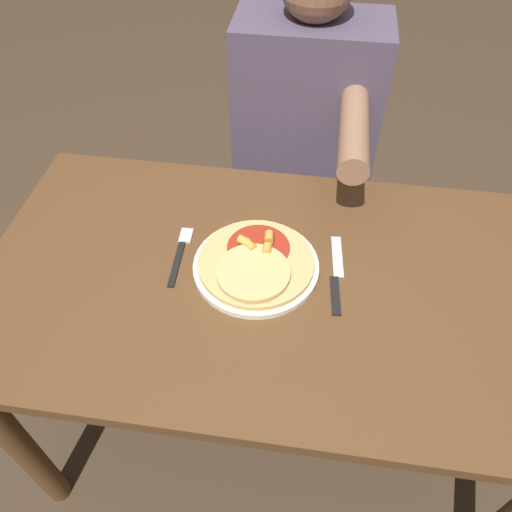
# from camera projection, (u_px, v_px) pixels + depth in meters

# --- Properties ---
(ground_plane) EXTENTS (8.00, 8.00, 0.00)m
(ground_plane) POSITION_uv_depth(u_px,v_px,m) (268.00, 422.00, 1.61)
(ground_plane) COLOR #423323
(dining_table) EXTENTS (1.27, 0.71, 0.73)m
(dining_table) POSITION_uv_depth(u_px,v_px,m) (272.00, 309.00, 1.15)
(dining_table) COLOR brown
(dining_table) RESTS_ON ground_plane
(plate) EXTENTS (0.27, 0.27, 0.01)m
(plate) POSITION_uv_depth(u_px,v_px,m) (256.00, 266.00, 1.08)
(plate) COLOR silver
(plate) RESTS_ON dining_table
(pizza) EXTENTS (0.25, 0.25, 0.04)m
(pizza) POSITION_uv_depth(u_px,v_px,m) (256.00, 263.00, 1.06)
(pizza) COLOR tan
(pizza) RESTS_ON plate
(fork) EXTENTS (0.03, 0.18, 0.00)m
(fork) POSITION_uv_depth(u_px,v_px,m) (181.00, 252.00, 1.11)
(fork) COLOR black
(fork) RESTS_ON dining_table
(knife) EXTENTS (0.03, 0.22, 0.00)m
(knife) POSITION_uv_depth(u_px,v_px,m) (336.00, 275.00, 1.07)
(knife) COLOR black
(knife) RESTS_ON dining_table
(person_diner) EXTENTS (0.40, 0.52, 1.21)m
(person_diner) POSITION_uv_depth(u_px,v_px,m) (305.00, 135.00, 1.46)
(person_diner) COLOR #2D2D38
(person_diner) RESTS_ON ground_plane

